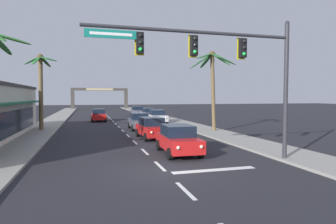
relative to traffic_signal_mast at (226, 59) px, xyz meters
The scene contains 15 objects.
ground_plane 6.02m from the traffic_signal_mast, behind, with size 220.00×220.00×0.00m, color #232328.
sidewalk_right 20.93m from the traffic_signal_mast, 76.79° to the left, with size 3.20×110.00×0.14m, color gray.
sidewalk_left 23.17m from the traffic_signal_mast, 118.99° to the left, with size 3.20×110.00×0.14m, color gray.
lane_markings 20.98m from the traffic_signal_mast, 97.76° to the left, with size 4.28×88.39×0.01m.
traffic_signal_mast is the anchor object (origin of this frame).
sedan_lead_at_stop_bar 5.51m from the traffic_signal_mast, 113.77° to the left, with size 2.05×4.49×1.68m.
sedan_third_in_queue 10.76m from the traffic_signal_mast, 98.89° to the left, with size 2.12×4.51×1.68m.
sedan_fifth_in_queue 16.94m from the traffic_signal_mast, 94.91° to the left, with size 2.01×4.48×1.68m.
sedan_oncoming_far 28.28m from the traffic_signal_mast, 100.39° to the left, with size 1.98×4.46×1.68m.
sedan_parked_nearest_kerb 23.13m from the traffic_signal_mast, 84.95° to the left, with size 1.97×4.46×1.68m.
sedan_parked_mid_kerb 29.02m from the traffic_signal_mast, 85.66° to the left, with size 1.96×4.45×1.68m.
sedan_parked_far_kerb 37.46m from the traffic_signal_mast, 87.02° to the left, with size 2.06×4.50×1.68m.
palm_left_second 20.52m from the traffic_signal_mast, 121.66° to the left, with size 3.12×2.80×7.42m.
palm_right_second 13.29m from the traffic_signal_mast, 68.45° to the left, with size 4.46×4.70×7.61m.
town_gateway_arch 68.23m from the traffic_signal_mast, 92.65° to the left, with size 15.08×0.90×5.71m.
Camera 1 is at (-3.31, -12.51, 3.33)m, focal length 30.91 mm.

